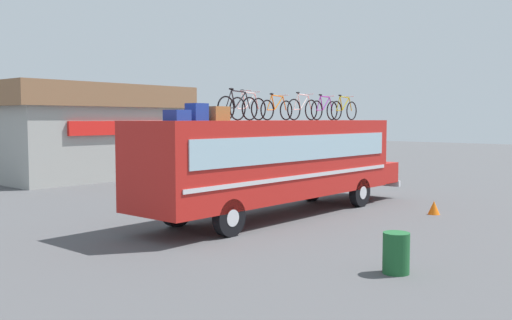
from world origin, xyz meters
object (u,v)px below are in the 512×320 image
at_px(luggage_bag_2, 197,112).
at_px(rooftop_bicycle_6, 344,110).
at_px(luggage_bag_3, 218,114).
at_px(trash_bin, 396,253).
at_px(bus, 278,160).
at_px(rooftop_bicycle_5, 325,110).
at_px(luggage_bag_1, 177,115).
at_px(traffic_cone, 434,208).
at_px(rooftop_bicycle_2, 248,108).
at_px(rooftop_bicycle_1, 238,107).
at_px(rooftop_bicycle_4, 303,109).
at_px(rooftop_bicycle_3, 277,109).

height_order(luggage_bag_2, rooftop_bicycle_6, rooftop_bicycle_6).
height_order(luggage_bag_3, trash_bin, luggage_bag_3).
relative_size(bus, rooftop_bicycle_5, 7.05).
distance_m(luggage_bag_1, rooftop_bicycle_6, 8.44).
distance_m(rooftop_bicycle_6, traffic_cone, 5.01).
height_order(bus, luggage_bag_1, luggage_bag_1).
bearing_deg(luggage_bag_2, rooftop_bicycle_6, 0.39).
relative_size(bus, rooftop_bicycle_2, 6.96).
height_order(rooftop_bicycle_6, trash_bin, rooftop_bicycle_6).
bearing_deg(luggage_bag_2, trash_bin, -91.28).
height_order(bus, rooftop_bicycle_1, rooftop_bicycle_1).
bearing_deg(rooftop_bicycle_4, rooftop_bicycle_1, -173.47).
distance_m(luggage_bag_1, rooftop_bicycle_3, 4.66).
relative_size(luggage_bag_1, rooftop_bicycle_3, 0.33).
distance_m(rooftop_bicycle_3, trash_bin, 8.09).
distance_m(luggage_bag_1, rooftop_bicycle_2, 3.49).
height_order(bus, rooftop_bicycle_6, rooftop_bicycle_6).
xyz_separation_m(luggage_bag_2, luggage_bag_3, (0.71, -0.14, -0.04)).
distance_m(rooftop_bicycle_3, rooftop_bicycle_4, 1.29).
bearing_deg(luggage_bag_1, rooftop_bicycle_2, 9.17).
xyz_separation_m(luggage_bag_1, rooftop_bicycle_6, (8.44, 0.16, 0.25)).
relative_size(bus, luggage_bag_3, 20.42).
distance_m(rooftop_bicycle_3, rooftop_bicycle_6, 3.80).
relative_size(rooftop_bicycle_6, traffic_cone, 3.98).
bearing_deg(trash_bin, rooftop_bicycle_4, 49.85).
distance_m(luggage_bag_3, rooftop_bicycle_1, 0.70).
height_order(luggage_bag_3, rooftop_bicycle_4, rooftop_bicycle_4).
bearing_deg(rooftop_bicycle_1, rooftop_bicycle_4, 6.53).
height_order(luggage_bag_3, rooftop_bicycle_5, rooftop_bicycle_5).
bearing_deg(traffic_cone, rooftop_bicycle_4, 119.34).
height_order(luggage_bag_3, traffic_cone, luggage_bag_3).
distance_m(luggage_bag_1, rooftop_bicycle_4, 5.94).
relative_size(rooftop_bicycle_3, rooftop_bicycle_4, 0.95).
distance_m(rooftop_bicycle_3, rooftop_bicycle_5, 2.52).
xyz_separation_m(luggage_bag_1, traffic_cone, (8.09, -3.59, -3.05)).
distance_m(bus, rooftop_bicycle_4, 2.19).
height_order(rooftop_bicycle_1, rooftop_bicycle_5, rooftop_bicycle_5).
relative_size(luggage_bag_3, trash_bin, 0.69).
bearing_deg(traffic_cone, rooftop_bicycle_5, 104.06).
distance_m(luggage_bag_1, rooftop_bicycle_5, 7.16).
height_order(bus, rooftop_bicycle_2, rooftop_bicycle_2).
relative_size(luggage_bag_3, rooftop_bicycle_5, 0.35).
bearing_deg(luggage_bag_1, bus, 2.67).
bearing_deg(rooftop_bicycle_6, rooftop_bicycle_5, 179.31).
xyz_separation_m(rooftop_bicycle_4, trash_bin, (-5.26, -6.23, -3.11)).
relative_size(rooftop_bicycle_5, traffic_cone, 3.76).
height_order(bus, trash_bin, bus).
bearing_deg(rooftop_bicycle_5, rooftop_bicycle_1, -176.02).
xyz_separation_m(bus, trash_bin, (-3.87, -6.19, -1.41)).
relative_size(luggage_bag_2, luggage_bag_3, 0.84).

